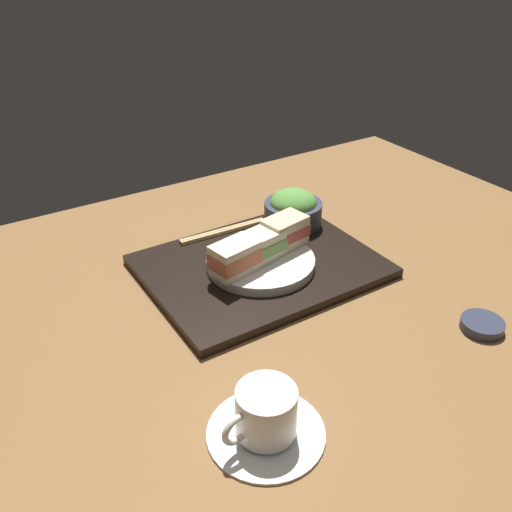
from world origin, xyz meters
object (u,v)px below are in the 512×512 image
object	(u,v)px
small_sauce_dish	(482,325)
sandwich_near	(285,232)
sandwich_far	(235,258)
coffee_cup	(265,417)
sandwich_middle	(261,246)
sandwich_plate	(261,262)
salad_bowl	(293,209)
chopsticks_pair	(223,231)

from	to	relation	value
small_sauce_dish	sandwich_near	bearing A→B (deg)	-65.89
sandwich_far	coffee_cup	xyz separation A→B (cm)	(12.89, 29.07, -3.09)
sandwich_middle	sandwich_plate	bearing A→B (deg)	180.00
coffee_cup	sandwich_far	bearing A→B (deg)	-113.91
salad_bowl	chopsticks_pair	bearing A→B (deg)	-17.78
sandwich_plate	salad_bowl	xyz separation A→B (cm)	(-13.94, -9.74, 2.50)
sandwich_near	sandwich_middle	world-z (taller)	sandwich_near
sandwich_middle	salad_bowl	world-z (taller)	salad_bowl
sandwich_far	coffee_cup	distance (cm)	31.95
chopsticks_pair	small_sauce_dish	bearing A→B (deg)	113.91
sandwich_plate	sandwich_middle	bearing A→B (deg)	0.00
sandwich_plate	sandwich_near	size ratio (longest dim) A/B	2.11
sandwich_near	small_sauce_dish	distance (cm)	35.98
coffee_cup	small_sauce_dish	size ratio (longest dim) A/B	2.24
sandwich_near	salad_bowl	xyz separation A→B (cm)	(-8.00, -8.46, -1.13)
sandwich_far	salad_bowl	world-z (taller)	salad_bowl
chopsticks_pair	coffee_cup	xyz separation A→B (cm)	(19.22, 44.44, 0.88)
sandwich_far	sandwich_middle	bearing A→B (deg)	-167.81
sandwich_plate	coffee_cup	world-z (taller)	coffee_cup
chopsticks_pair	coffee_cup	bearing A→B (deg)	66.61
sandwich_near	sandwich_far	bearing A→B (deg)	12.19
sandwich_middle	coffee_cup	world-z (taller)	sandwich_middle
sandwich_middle	chopsticks_pair	xyz separation A→B (cm)	(-0.40, -14.08, -3.81)
sandwich_middle	salad_bowl	distance (cm)	17.02
sandwich_near	small_sauce_dish	xyz separation A→B (cm)	(-14.53, 32.46, -5.43)
salad_bowl	small_sauce_dish	size ratio (longest dim) A/B	1.75
sandwich_far	small_sauce_dish	size ratio (longest dim) A/B	1.34
chopsticks_pair	coffee_cup	distance (cm)	48.43
salad_bowl	sandwich_middle	bearing A→B (deg)	34.95
sandwich_near	chopsticks_pair	bearing A→B (deg)	-66.59
coffee_cup	small_sauce_dish	bearing A→B (deg)	178.80
small_sauce_dish	sandwich_middle	bearing A→B (deg)	-56.72
sandwich_near	sandwich_far	world-z (taller)	sandwich_near
salad_bowl	chopsticks_pair	size ratio (longest dim) A/B	0.63
sandwich_plate	sandwich_near	bearing A→B (deg)	-167.81
coffee_cup	small_sauce_dish	distance (cm)	39.36
sandwich_far	chopsticks_pair	bearing A→B (deg)	-112.40
chopsticks_pair	coffee_cup	size ratio (longest dim) A/B	1.24
sandwich_far	chopsticks_pair	xyz separation A→B (cm)	(-6.33, -15.37, -3.97)
sandwich_far	chopsticks_pair	world-z (taller)	sandwich_far
sandwich_middle	coffee_cup	bearing A→B (deg)	58.20
sandwich_plate	coffee_cup	distance (cm)	35.72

